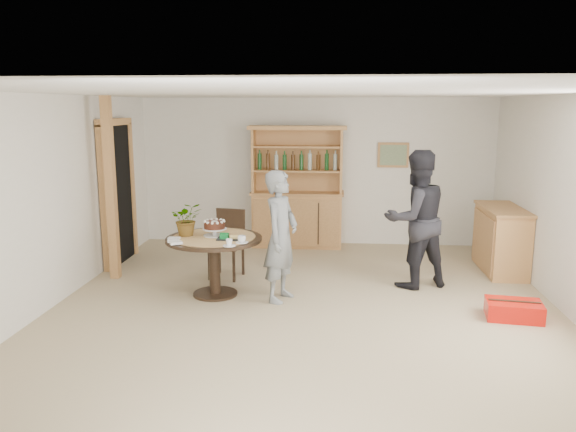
% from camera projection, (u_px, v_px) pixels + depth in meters
% --- Properties ---
extents(ground, '(7.00, 7.00, 0.00)m').
position_uv_depth(ground, '(303.00, 315.00, 6.45)').
color(ground, tan).
rests_on(ground, ground).
extents(room_shell, '(6.04, 7.04, 2.52)m').
position_uv_depth(room_shell, '(304.00, 164.00, 6.12)').
color(room_shell, white).
rests_on(room_shell, ground).
extents(doorway, '(0.13, 1.10, 2.18)m').
position_uv_depth(doorway, '(117.00, 191.00, 8.45)').
color(doorway, black).
rests_on(doorway, ground).
extents(pine_post, '(0.12, 0.12, 2.50)m').
position_uv_depth(pine_post, '(111.00, 189.00, 7.62)').
color(pine_post, tan).
rests_on(pine_post, ground).
extents(hutch, '(1.62, 0.54, 2.04)m').
position_uv_depth(hutch, '(297.00, 206.00, 9.51)').
color(hutch, tan).
rests_on(hutch, ground).
extents(sideboard, '(0.54, 1.26, 0.94)m').
position_uv_depth(sideboard, '(501.00, 239.00, 8.08)').
color(sideboard, tan).
rests_on(sideboard, ground).
extents(dining_table, '(1.20, 1.20, 0.76)m').
position_uv_depth(dining_table, '(214.00, 249.00, 7.02)').
color(dining_table, black).
rests_on(dining_table, ground).
extents(dining_chair, '(0.49, 0.49, 0.95)m').
position_uv_depth(dining_chair, '(228.00, 239.00, 7.84)').
color(dining_chair, black).
rests_on(dining_chair, ground).
extents(birthday_cake, '(0.30, 0.30, 0.20)m').
position_uv_depth(birthday_cake, '(215.00, 226.00, 7.02)').
color(birthday_cake, white).
rests_on(birthday_cake, dining_table).
extents(flower_vase, '(0.47, 0.44, 0.42)m').
position_uv_depth(flower_vase, '(187.00, 219.00, 7.03)').
color(flower_vase, '#3F7233').
rests_on(flower_vase, dining_table).
extents(gift_tray, '(0.30, 0.20, 0.08)m').
position_uv_depth(gift_tray, '(229.00, 237.00, 6.85)').
color(gift_tray, black).
rests_on(gift_tray, dining_table).
extents(coffee_cup_a, '(0.15, 0.15, 0.09)m').
position_uv_depth(coffee_cup_a, '(242.00, 240.00, 6.68)').
color(coffee_cup_a, white).
rests_on(coffee_cup_a, dining_table).
extents(coffee_cup_b, '(0.15, 0.15, 0.08)m').
position_uv_depth(coffee_cup_b, '(229.00, 243.00, 6.52)').
color(coffee_cup_b, white).
rests_on(coffee_cup_b, dining_table).
extents(napkins, '(0.24, 0.33, 0.03)m').
position_uv_depth(napkins, '(175.00, 241.00, 6.72)').
color(napkins, white).
rests_on(napkins, dining_table).
extents(teen_boy, '(0.55, 0.68, 1.61)m').
position_uv_depth(teen_boy, '(281.00, 236.00, 6.81)').
color(teen_boy, slate).
rests_on(teen_boy, ground).
extents(adult_person, '(1.08, 0.98, 1.81)m').
position_uv_depth(adult_person, '(416.00, 219.00, 7.33)').
color(adult_person, black).
rests_on(adult_person, ground).
extents(red_suitcase, '(0.65, 0.47, 0.21)m').
position_uv_depth(red_suitcase, '(514.00, 310.00, 6.32)').
color(red_suitcase, red).
rests_on(red_suitcase, ground).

